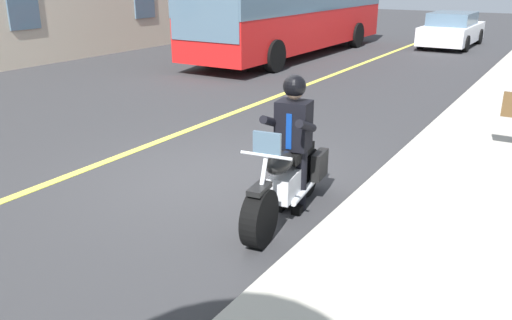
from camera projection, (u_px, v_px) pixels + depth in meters
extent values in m
plane|color=#333335|center=(220.00, 179.00, 7.67)|extent=(80.00, 80.00, 0.00)
cube|color=#E5DB4C|center=(123.00, 155.00, 8.66)|extent=(60.00, 0.16, 0.01)
cylinder|color=black|center=(259.00, 218.00, 5.70)|extent=(0.68, 0.29, 0.66)
cylinder|color=black|center=(305.00, 172.00, 7.03)|extent=(0.68, 0.29, 0.66)
cube|color=silver|center=(285.00, 185.00, 6.36)|extent=(0.59, 0.36, 0.32)
ellipsoid|color=black|center=(280.00, 163.00, 6.06)|extent=(0.59, 0.36, 0.24)
cube|color=black|center=(296.00, 152.00, 6.55)|extent=(0.73, 0.37, 0.12)
cube|color=black|center=(320.00, 165.00, 6.86)|extent=(0.41, 0.17, 0.36)
cube|color=black|center=(288.00, 160.00, 7.02)|extent=(0.41, 0.17, 0.36)
cylinder|color=silver|center=(260.00, 195.00, 5.63)|extent=(0.35, 0.10, 0.76)
cylinder|color=silver|center=(266.00, 156.00, 5.63)|extent=(0.12, 0.60, 0.04)
cube|color=black|center=(260.00, 189.00, 5.58)|extent=(0.38, 0.21, 0.06)
cylinder|color=silver|center=(305.00, 190.00, 6.61)|extent=(0.90, 0.20, 0.08)
cube|color=slate|center=(267.00, 145.00, 5.60)|extent=(0.08, 0.32, 0.28)
cylinder|color=black|center=(301.00, 179.00, 6.53)|extent=(0.14, 0.14, 0.84)
cube|color=black|center=(299.00, 208.00, 6.60)|extent=(0.27, 0.15, 0.10)
cylinder|color=black|center=(283.00, 177.00, 6.62)|extent=(0.14, 0.14, 0.84)
cube|color=black|center=(281.00, 205.00, 6.69)|extent=(0.27, 0.15, 0.10)
cube|color=black|center=(294.00, 125.00, 6.34)|extent=(0.37, 0.44, 0.60)
cube|color=navy|center=(289.00, 132.00, 6.21)|extent=(0.03, 0.07, 0.44)
cylinder|color=black|center=(306.00, 126.00, 6.08)|extent=(0.56, 0.18, 0.28)
cylinder|color=black|center=(271.00, 122.00, 6.25)|extent=(0.56, 0.18, 0.28)
sphere|color=tan|center=(294.00, 90.00, 6.19)|extent=(0.22, 0.22, 0.22)
sphere|color=black|center=(295.00, 86.00, 6.17)|extent=(0.28, 0.28, 0.28)
cube|color=red|center=(295.00, 6.00, 18.91)|extent=(11.00, 2.50, 2.85)
cube|color=slate|center=(203.00, 7.00, 14.43)|extent=(0.06, 2.40, 1.90)
cylinder|color=black|center=(274.00, 56.00, 15.86)|extent=(1.00, 0.30, 1.00)
cylinder|color=black|center=(211.00, 50.00, 17.05)|extent=(1.00, 0.30, 1.00)
cylinder|color=black|center=(356.00, 35.00, 21.30)|extent=(1.00, 0.30, 1.00)
cylinder|color=black|center=(304.00, 32.00, 22.49)|extent=(1.00, 0.30, 1.00)
cube|color=white|center=(452.00, 33.00, 21.59)|extent=(4.60, 1.80, 0.70)
cube|color=slate|center=(452.00, 20.00, 21.25)|extent=(2.40, 1.60, 0.60)
cylinder|color=black|center=(439.00, 34.00, 23.25)|extent=(0.64, 0.22, 0.64)
cylinder|color=black|center=(479.00, 37.00, 22.41)|extent=(0.64, 0.22, 0.64)
cylinder|color=black|center=(421.00, 41.00, 20.93)|extent=(0.64, 0.22, 0.64)
cylinder|color=black|center=(465.00, 44.00, 20.09)|extent=(0.64, 0.22, 0.64)
cube|color=slate|center=(23.00, 3.00, 16.26)|extent=(1.10, 0.06, 1.60)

